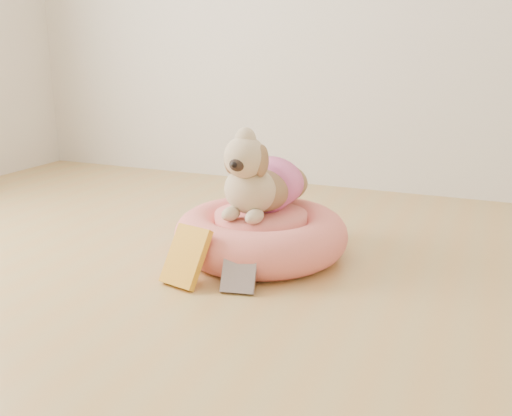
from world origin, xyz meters
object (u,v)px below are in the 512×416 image
at_px(dog, 260,167).
at_px(book_white, 240,268).
at_px(pet_bed, 261,235).
at_px(book_yellow, 186,256).

height_order(dog, book_white, dog).
distance_m(dog, book_white, 0.46).
xyz_separation_m(dog, book_white, (0.07, -0.36, -0.28)).
bearing_deg(dog, book_white, -77.24).
bearing_deg(pet_bed, dog, 119.11).
xyz_separation_m(pet_bed, book_yellow, (-0.13, -0.36, 0.01)).
xyz_separation_m(dog, book_yellow, (-0.12, -0.38, -0.25)).
bearing_deg(dog, book_yellow, -106.36).
bearing_deg(book_yellow, dog, 84.73).
bearing_deg(book_white, book_yellow, 176.03).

